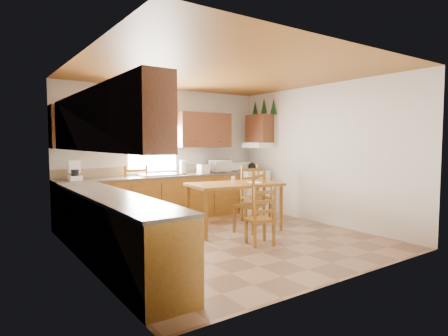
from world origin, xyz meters
TOP-DOWN VIEW (x-y plane):
  - floor at (0.00, 0.00)m, footprint 4.50×4.50m
  - ceiling at (0.00, 0.00)m, footprint 4.50×4.50m
  - wall_left at (-2.25, 0.00)m, footprint 4.50×4.50m
  - wall_right at (2.25, 0.00)m, footprint 4.50×4.50m
  - wall_back at (0.00, 2.25)m, footprint 4.50×4.50m
  - wall_front at (0.00, -2.25)m, footprint 4.50×4.50m
  - lower_cab_back at (-0.38, 1.95)m, footprint 3.75×0.60m
  - lower_cab_left at (-1.95, -0.15)m, footprint 0.60×3.60m
  - counter_back at (-0.38, 1.95)m, footprint 3.75×0.63m
  - counter_left at (-1.95, -0.15)m, footprint 0.63×3.60m
  - backsplash at (-0.38, 2.24)m, footprint 3.75×0.01m
  - upper_cab_back_left at (-1.55, 2.08)m, footprint 1.41×0.33m
  - upper_cab_back_right at (0.86, 2.08)m, footprint 1.25×0.33m
  - upper_cab_left at (-2.08, -0.15)m, footprint 0.33×3.60m
  - upper_cab_stove at (2.08, 1.65)m, footprint 0.33×0.62m
  - range_hood at (2.03, 1.65)m, footprint 0.44×0.62m
  - window_frame at (-0.30, 2.22)m, footprint 1.13×0.02m
  - window_pane at (-0.30, 2.21)m, footprint 1.05×0.01m
  - window_valance at (-0.30, 2.19)m, footprint 1.19×0.01m
  - sink_basin at (-0.30, 1.95)m, footprint 0.75×0.45m
  - pine_decal_a at (2.21, 1.33)m, footprint 0.22×0.22m
  - pine_decal_b at (2.21, 1.65)m, footprint 0.22×0.22m
  - pine_decal_c at (2.21, 1.97)m, footprint 0.22×0.22m
  - stove at (1.88, 1.71)m, footprint 0.67×0.69m
  - coffeemaker at (-1.89, 1.95)m, footprint 0.25×0.27m
  - paper_towel at (0.25, 1.94)m, footprint 0.14×0.14m
  - toaster at (0.71, 1.88)m, footprint 0.26×0.19m
  - microwave at (1.18, 1.95)m, footprint 0.55×0.49m
  - dining_table at (0.48, 0.44)m, footprint 1.71×1.12m
  - chair_near_left at (0.63, 0.21)m, footprint 0.59×0.58m
  - chair_near_right at (0.24, -0.54)m, footprint 0.45×0.44m
  - chair_far_left at (-0.76, 1.82)m, footprint 0.50×0.48m
  - chair_far_right at (1.28, 0.80)m, footprint 0.47×0.45m
  - table_paper at (0.84, 0.32)m, footprint 0.27×0.33m
  - table_card at (0.46, 0.46)m, footprint 0.09×0.05m

SIDE VIEW (x-z plane):
  - floor at x=0.00m, z-range 0.00..0.00m
  - dining_table at x=0.48m, z-range 0.00..0.86m
  - lower_cab_back at x=-0.38m, z-range 0.00..0.88m
  - lower_cab_left at x=-1.95m, z-range 0.00..0.88m
  - chair_near_right at x=0.24m, z-range 0.00..0.91m
  - stove at x=1.88m, z-range 0.00..0.93m
  - chair_near_left at x=0.63m, z-range 0.00..1.09m
  - chair_far_right at x=1.28m, z-range 0.00..1.12m
  - chair_far_left at x=-0.76m, z-range 0.00..1.13m
  - table_paper at x=0.84m, z-range 0.86..0.86m
  - counter_back at x=-0.38m, z-range 0.88..0.92m
  - counter_left at x=-1.95m, z-range 0.88..0.92m
  - table_card at x=0.46m, z-range 0.86..0.98m
  - sink_basin at x=-0.30m, z-range 0.92..0.96m
  - backsplash at x=-0.38m, z-range 0.92..1.10m
  - toaster at x=0.71m, z-range 0.92..1.12m
  - microwave at x=1.18m, z-range 0.92..1.19m
  - paper_towel at x=0.25m, z-range 0.92..1.21m
  - coffeemaker at x=-1.89m, z-range 0.92..1.23m
  - wall_left at x=-2.25m, z-range 1.35..1.35m
  - wall_right at x=2.25m, z-range 1.35..1.35m
  - wall_back at x=0.00m, z-range 1.35..1.35m
  - wall_front at x=0.00m, z-range 1.35..1.35m
  - range_hood at x=2.03m, z-range 1.46..1.58m
  - window_frame at x=-0.30m, z-range 0.96..2.14m
  - window_pane at x=-0.30m, z-range 1.00..2.10m
  - upper_cab_back_left at x=-1.55m, z-range 1.48..2.23m
  - upper_cab_back_right at x=0.86m, z-range 1.48..2.23m
  - upper_cab_left at x=-2.08m, z-range 1.48..2.23m
  - upper_cab_stove at x=2.08m, z-range 1.59..2.21m
  - window_valance at x=-0.30m, z-range 1.93..2.17m
  - pine_decal_a at x=2.21m, z-range 2.20..2.56m
  - pine_decal_c at x=2.21m, z-range 2.20..2.56m
  - pine_decal_b at x=2.21m, z-range 2.24..2.60m
  - ceiling at x=0.00m, z-range 2.70..2.70m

